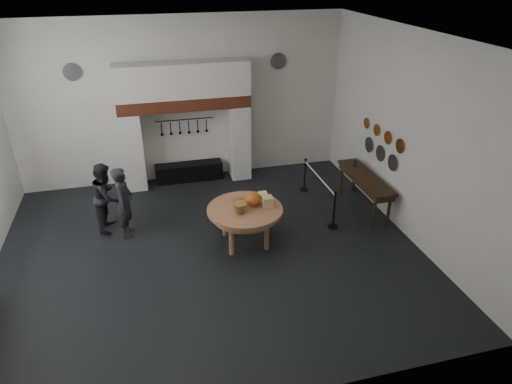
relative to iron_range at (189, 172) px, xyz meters
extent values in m
cube|color=black|center=(0.00, -3.72, -0.25)|extent=(9.00, 8.00, 0.02)
cube|color=silver|center=(0.00, -3.72, 4.25)|extent=(9.00, 8.00, 0.02)
cube|color=white|center=(0.00, 0.28, 2.00)|extent=(9.00, 0.02, 4.50)
cube|color=white|center=(0.00, -7.72, 2.00)|extent=(9.00, 0.02, 4.50)
cube|color=white|center=(4.50, -3.72, 2.00)|extent=(0.02, 8.00, 4.50)
cube|color=silver|center=(-1.48, -0.07, 0.82)|extent=(0.55, 0.70, 2.15)
cube|color=silver|center=(1.48, -0.07, 0.82)|extent=(0.55, 0.70, 2.15)
cube|color=#9E442B|center=(0.00, -0.07, 2.06)|extent=(3.50, 0.72, 0.32)
cube|color=silver|center=(0.00, -0.07, 2.67)|extent=(3.50, 0.70, 0.90)
cube|color=black|center=(0.00, 0.00, 0.00)|extent=(1.90, 0.45, 0.50)
cylinder|color=black|center=(0.00, 0.20, 1.50)|extent=(1.60, 0.02, 0.02)
cylinder|color=tan|center=(0.81, -3.57, 0.59)|extent=(1.93, 1.93, 0.07)
ellipsoid|color=orange|center=(1.01, -3.47, 0.78)|extent=(0.36, 0.36, 0.31)
cube|color=#DFD885|center=(1.31, -3.62, 0.74)|extent=(0.22, 0.22, 0.24)
cube|color=#FAF796|center=(1.29, -3.32, 0.72)|extent=(0.18, 0.18, 0.20)
cone|color=olive|center=(0.66, -3.72, 0.73)|extent=(0.37, 0.37, 0.22)
ellipsoid|color=#A37A3A|center=(0.71, -3.22, 0.69)|extent=(0.31, 0.18, 0.13)
imported|color=black|center=(-1.75, -2.56, 0.59)|extent=(0.50, 0.67, 1.69)
imported|color=black|center=(-2.15, -2.16, 0.58)|extent=(0.77, 0.91, 1.65)
cube|color=#332112|center=(4.10, -2.79, 0.62)|extent=(0.55, 2.20, 0.06)
cylinder|color=#49494E|center=(4.10, -2.19, 0.76)|extent=(0.12, 0.12, 0.22)
cylinder|color=#C6662D|center=(4.46, -3.52, 1.70)|extent=(0.03, 0.34, 0.34)
cylinder|color=#C6662D|center=(4.46, -2.97, 1.70)|extent=(0.03, 0.32, 0.32)
cylinder|color=#C6662D|center=(4.46, -2.42, 1.70)|extent=(0.03, 0.30, 0.30)
cylinder|color=#C6662D|center=(4.46, -1.87, 1.70)|extent=(0.03, 0.28, 0.28)
cylinder|color=#4C4C51|center=(4.46, -3.32, 1.20)|extent=(0.03, 0.40, 0.40)
cylinder|color=#4C4C51|center=(4.46, -2.72, 1.20)|extent=(0.03, 0.40, 0.40)
cylinder|color=#4C4C51|center=(4.46, -2.12, 1.20)|extent=(0.03, 0.40, 0.40)
cylinder|color=#4C4C51|center=(-2.70, 0.24, 2.95)|extent=(0.44, 0.03, 0.44)
cylinder|color=#4C4C51|center=(2.70, 0.24, 2.95)|extent=(0.44, 0.03, 0.44)
cylinder|color=black|center=(2.99, -3.48, 0.20)|extent=(0.05, 0.05, 0.90)
cylinder|color=black|center=(2.99, -1.48, 0.20)|extent=(0.05, 0.05, 0.90)
cylinder|color=white|center=(2.99, -2.48, 0.60)|extent=(0.04, 2.00, 0.04)
camera|label=1|loc=(-1.13, -12.03, 5.53)|focal=32.00mm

